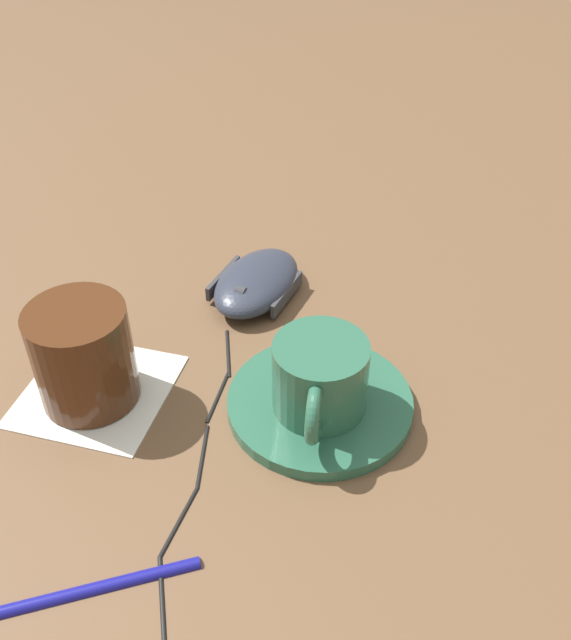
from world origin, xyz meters
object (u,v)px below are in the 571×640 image
saucer (320,403)px  pen (79,589)px  computer_mouse (257,282)px  drinking_glass (83,355)px  coffee_cup (320,378)px

saucer → pen: 0.22m
computer_mouse → drinking_glass: drinking_glass is taller
saucer → coffee_cup: coffee_cup is taller
computer_mouse → pen: bearing=149.2°
computer_mouse → pen: size_ratio=0.84×
coffee_cup → drinking_glass: drinking_glass is taller
saucer → drinking_glass: bearing=73.3°
computer_mouse → drinking_glass: (-0.10, 0.16, 0.03)m
saucer → drinking_glass: drinking_glass is taller
computer_mouse → saucer: bearing=-172.3°
drinking_glass → computer_mouse: bearing=-56.4°
computer_mouse → coffee_cup: bearing=-173.7°
coffee_cup → pen: bearing=121.8°
coffee_cup → drinking_glass: bearing=70.7°
coffee_cup → drinking_glass: 0.18m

